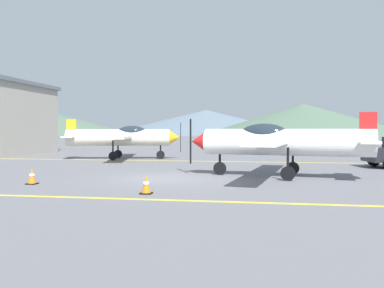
{
  "coord_description": "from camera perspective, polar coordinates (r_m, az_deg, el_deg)",
  "views": [
    {
      "loc": [
        3.72,
        -15.82,
        2.0
      ],
      "look_at": [
        0.18,
        6.0,
        1.2
      ],
      "focal_mm": 36.9,
      "sensor_mm": 36.0,
      "label": 1
    }
  ],
  "objects": [
    {
      "name": "traffic_cone_front",
      "position": [
        15.66,
        -22.13,
        -4.36
      ],
      "size": [
        0.36,
        0.36,
        0.59
      ],
      "color": "black",
      "rests_on": "ground_plane"
    },
    {
      "name": "traffic_cone_side",
      "position": [
        12.44,
        -6.64,
        -5.86
      ],
      "size": [
        0.36,
        0.36,
        0.59
      ],
      "color": "black",
      "rests_on": "ground_plane"
    },
    {
      "name": "apron_line_near",
      "position": [
        11.65,
        -9.61,
        -7.82
      ],
      "size": [
        80.0,
        0.16,
        0.01
      ],
      "primitive_type": "cube",
      "color": "yellow",
      "rests_on": "ground_plane"
    },
    {
      "name": "airplane_near",
      "position": [
        17.01,
        12.38,
        0.41
      ],
      "size": [
        7.89,
        9.03,
        2.7
      ],
      "color": "white",
      "rests_on": "ground_plane"
    },
    {
      "name": "ground_plane",
      "position": [
        16.37,
        -3.99,
        -4.95
      ],
      "size": [
        400.0,
        400.0,
        0.0
      ],
      "primitive_type": "plane",
      "color": "slate"
    },
    {
      "name": "hill_centerright",
      "position": [
        142.01,
        15.82,
        3.4
      ],
      "size": [
        73.23,
        73.23,
        10.91
      ],
      "primitive_type": "cone",
      "color": "#4C6651",
      "rests_on": "ground_plane"
    },
    {
      "name": "hill_centerleft",
      "position": [
        169.24,
        2.02,
        3.17
      ],
      "size": [
        85.81,
        85.81,
        10.46
      ],
      "primitive_type": "cone",
      "color": "slate",
      "rests_on": "ground_plane"
    },
    {
      "name": "hill_left",
      "position": [
        152.57,
        -23.17,
        3.24
      ],
      "size": [
        79.02,
        79.02,
        11.07
      ],
      "primitive_type": "cone",
      "color": "#4C6651",
      "rests_on": "ground_plane"
    },
    {
      "name": "airplane_mid",
      "position": [
        27.22,
        -9.95,
        1.03
      ],
      "size": [
        7.9,
        9.01,
        2.7
      ],
      "color": "silver",
      "rests_on": "ground_plane"
    },
    {
      "name": "apron_line_far",
      "position": [
        25.06,
        0.66,
        -2.49
      ],
      "size": [
        80.0,
        0.16,
        0.01
      ],
      "primitive_type": "cube",
      "color": "yellow",
      "rests_on": "ground_plane"
    }
  ]
}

